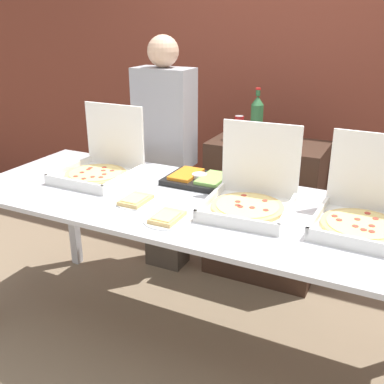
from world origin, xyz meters
The scene contains 14 objects.
ground_plane centered at (0.00, 0.00, 0.00)m, with size 16.00×16.00×0.00m, color #847056.
brick_wall_behind centered at (0.00, 1.70, 1.40)m, with size 10.00×0.06×2.80m.
buffet_table centered at (0.00, 0.00, 0.80)m, with size 2.49×0.93×0.89m.
pizza_box_near_right centered at (0.30, 0.04, 0.96)m, with size 0.43×0.44×0.40m.
pizza_box_near_left centered at (-0.65, 0.10, 0.96)m, with size 0.41×0.42×0.41m.
pizza_box_far_left centered at (0.83, 0.06, 0.96)m, with size 0.41×0.43×0.40m.
paper_plate_front_right centered at (-0.25, -0.15, 0.90)m, with size 0.20×0.20×0.03m.
paper_plate_front_center centered at (0.00, -0.26, 0.90)m, with size 0.23×0.23×0.03m.
veggie_tray centered at (-0.08, 0.27, 0.91)m, with size 0.38×0.29×0.05m.
sideboard_podium centered at (0.12, 0.93, 0.49)m, with size 0.77×0.45×0.99m.
soda_bottle centered at (0.01, 0.99, 1.14)m, with size 0.09×0.09×0.35m.
soda_can_silver centered at (-0.13, 0.89, 1.05)m, with size 0.07×0.07×0.12m.
soda_can_colored centered at (-0.16, 1.09, 1.05)m, with size 0.07×0.07×0.12m.
person_guest_cap centered at (-0.56, 0.72, 0.88)m, with size 0.40×0.22×1.67m.
Camera 1 is at (0.95, -1.93, 1.78)m, focal length 42.00 mm.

